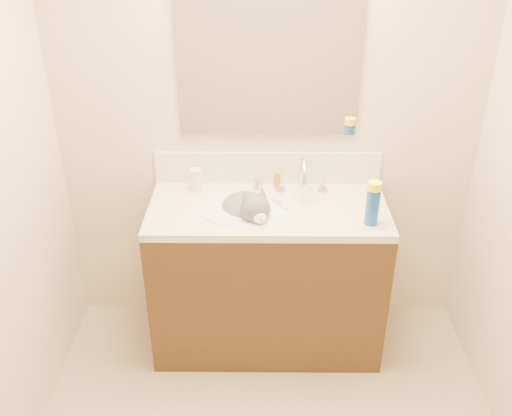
{
  "coord_description": "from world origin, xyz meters",
  "views": [
    {
      "loc": [
        -0.04,
        -1.51,
        2.26
      ],
      "look_at": [
        -0.06,
        0.92,
        0.88
      ],
      "focal_mm": 40.0,
      "sensor_mm": 36.0,
      "label": 1
    }
  ],
  "objects_px": {
    "pill_bottle": "(196,180)",
    "amber_bottle": "(277,180)",
    "vanity_cabinet": "(267,279)",
    "spray_can": "(372,207)",
    "cat": "(247,213)",
    "basin": "(244,222)",
    "silver_jar": "(258,184)",
    "faucet": "(303,179)"
  },
  "relations": [
    {
      "from": "pill_bottle",
      "to": "amber_bottle",
      "type": "height_order",
      "value": "pill_bottle"
    },
    {
      "from": "vanity_cabinet",
      "to": "spray_can",
      "type": "distance_m",
      "value": 0.74
    },
    {
      "from": "cat",
      "to": "basin",
      "type": "bearing_deg",
      "value": -144.66
    },
    {
      "from": "basin",
      "to": "vanity_cabinet",
      "type": "bearing_deg",
      "value": 14.04
    },
    {
      "from": "vanity_cabinet",
      "to": "amber_bottle",
      "type": "height_order",
      "value": "amber_bottle"
    },
    {
      "from": "basin",
      "to": "cat",
      "type": "height_order",
      "value": "cat"
    },
    {
      "from": "amber_bottle",
      "to": "spray_can",
      "type": "height_order",
      "value": "spray_can"
    },
    {
      "from": "vanity_cabinet",
      "to": "cat",
      "type": "height_order",
      "value": "cat"
    },
    {
      "from": "basin",
      "to": "pill_bottle",
      "type": "bearing_deg",
      "value": 140.96
    },
    {
      "from": "vanity_cabinet",
      "to": "spray_can",
      "type": "height_order",
      "value": "spray_can"
    },
    {
      "from": "silver_jar",
      "to": "amber_bottle",
      "type": "bearing_deg",
      "value": 10.08
    },
    {
      "from": "spray_can",
      "to": "vanity_cabinet",
      "type": "bearing_deg",
      "value": 161.88
    },
    {
      "from": "basin",
      "to": "faucet",
      "type": "xyz_separation_m",
      "value": [
        0.3,
        0.17,
        0.16
      ]
    },
    {
      "from": "faucet",
      "to": "cat",
      "type": "relative_size",
      "value": 0.67
    },
    {
      "from": "basin",
      "to": "spray_can",
      "type": "bearing_deg",
      "value": -12.02
    },
    {
      "from": "vanity_cabinet",
      "to": "silver_jar",
      "type": "xyz_separation_m",
      "value": [
        -0.05,
        0.19,
        0.48
      ]
    },
    {
      "from": "silver_jar",
      "to": "spray_can",
      "type": "bearing_deg",
      "value": -33.09
    },
    {
      "from": "vanity_cabinet",
      "to": "cat",
      "type": "bearing_deg",
      "value": -177.52
    },
    {
      "from": "vanity_cabinet",
      "to": "silver_jar",
      "type": "relative_size",
      "value": 21.53
    },
    {
      "from": "basin",
      "to": "pill_bottle",
      "type": "relative_size",
      "value": 3.78
    },
    {
      "from": "basin",
      "to": "silver_jar",
      "type": "distance_m",
      "value": 0.25
    },
    {
      "from": "cat",
      "to": "pill_bottle",
      "type": "height_order",
      "value": "cat"
    },
    {
      "from": "basin",
      "to": "faucet",
      "type": "distance_m",
      "value": 0.38
    },
    {
      "from": "vanity_cabinet",
      "to": "pill_bottle",
      "type": "height_order",
      "value": "pill_bottle"
    },
    {
      "from": "cat",
      "to": "spray_can",
      "type": "height_order",
      "value": "spray_can"
    },
    {
      "from": "amber_bottle",
      "to": "spray_can",
      "type": "xyz_separation_m",
      "value": [
        0.44,
        -0.37,
        0.04
      ]
    },
    {
      "from": "vanity_cabinet",
      "to": "basin",
      "type": "relative_size",
      "value": 2.67
    },
    {
      "from": "silver_jar",
      "to": "basin",
      "type": "bearing_deg",
      "value": -107.8
    },
    {
      "from": "basin",
      "to": "pill_bottle",
      "type": "xyz_separation_m",
      "value": [
        -0.26,
        0.21,
        0.13
      ]
    },
    {
      "from": "cat",
      "to": "spray_can",
      "type": "distance_m",
      "value": 0.62
    },
    {
      "from": "vanity_cabinet",
      "to": "basin",
      "type": "bearing_deg",
      "value": -165.96
    },
    {
      "from": "silver_jar",
      "to": "amber_bottle",
      "type": "xyz_separation_m",
      "value": [
        0.1,
        0.02,
        0.02
      ]
    },
    {
      "from": "vanity_cabinet",
      "to": "cat",
      "type": "xyz_separation_m",
      "value": [
        -0.1,
        -0.0,
        0.42
      ]
    },
    {
      "from": "basin",
      "to": "spray_can",
      "type": "relative_size",
      "value": 2.59
    },
    {
      "from": "vanity_cabinet",
      "to": "cat",
      "type": "distance_m",
      "value": 0.43
    },
    {
      "from": "basin",
      "to": "faucet",
      "type": "height_order",
      "value": "faucet"
    },
    {
      "from": "faucet",
      "to": "cat",
      "type": "distance_m",
      "value": 0.34
    },
    {
      "from": "vanity_cabinet",
      "to": "silver_jar",
      "type": "bearing_deg",
      "value": 104.61
    },
    {
      "from": "cat",
      "to": "pill_bottle",
      "type": "distance_m",
      "value": 0.34
    },
    {
      "from": "pill_bottle",
      "to": "spray_can",
      "type": "distance_m",
      "value": 0.93
    },
    {
      "from": "pill_bottle",
      "to": "amber_bottle",
      "type": "xyz_separation_m",
      "value": [
        0.43,
        0.03,
        -0.01
      ]
    },
    {
      "from": "faucet",
      "to": "amber_bottle",
      "type": "bearing_deg",
      "value": 151.66
    }
  ]
}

